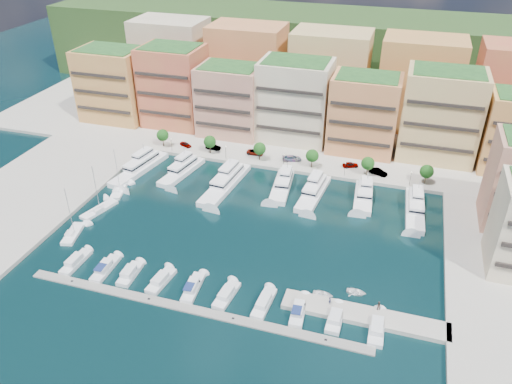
% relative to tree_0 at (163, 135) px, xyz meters
% --- Properties ---
extents(ground, '(400.00, 400.00, 0.00)m').
position_rel_tree_0_xyz_m(ground, '(40.00, -33.50, -4.74)').
color(ground, black).
rests_on(ground, ground).
extents(north_quay, '(220.00, 64.00, 2.00)m').
position_rel_tree_0_xyz_m(north_quay, '(40.00, 28.50, -4.74)').
color(north_quay, '#9E998E').
rests_on(north_quay, ground).
extents(west_quay, '(34.00, 76.00, 2.00)m').
position_rel_tree_0_xyz_m(west_quay, '(-22.00, -41.50, -4.74)').
color(west_quay, '#9E998E').
rests_on(west_quay, ground).
extents(hillside, '(240.00, 40.00, 58.00)m').
position_rel_tree_0_xyz_m(hillside, '(40.00, 76.50, -4.74)').
color(hillside, '#1B3B18').
rests_on(hillside, ground).
extents(south_pontoon, '(72.00, 2.20, 0.35)m').
position_rel_tree_0_xyz_m(south_pontoon, '(37.00, -63.50, -4.74)').
color(south_pontoon, gray).
rests_on(south_pontoon, ground).
extents(finger_pier, '(32.00, 5.00, 2.00)m').
position_rel_tree_0_xyz_m(finger_pier, '(70.00, -55.50, -4.74)').
color(finger_pier, '#9E998E').
rests_on(finger_pier, ground).
extents(apartment_0, '(22.00, 16.50, 24.80)m').
position_rel_tree_0_xyz_m(apartment_0, '(-26.00, 16.49, 8.57)').
color(apartment_0, '#C49047').
rests_on(apartment_0, north_quay).
extents(apartment_1, '(20.00, 16.50, 26.80)m').
position_rel_tree_0_xyz_m(apartment_1, '(-4.00, 18.49, 9.57)').
color(apartment_1, '#B6713C').
rests_on(apartment_1, north_quay).
extents(apartment_2, '(20.00, 15.50, 22.80)m').
position_rel_tree_0_xyz_m(apartment_2, '(17.00, 16.49, 7.57)').
color(apartment_2, tan).
rests_on(apartment_2, north_quay).
extents(apartment_3, '(22.00, 16.50, 25.80)m').
position_rel_tree_0_xyz_m(apartment_3, '(38.00, 18.49, 9.07)').
color(apartment_3, beige).
rests_on(apartment_3, north_quay).
extents(apartment_4, '(20.00, 15.50, 23.80)m').
position_rel_tree_0_xyz_m(apartment_4, '(60.00, 16.49, 8.07)').
color(apartment_4, '#E08854').
rests_on(apartment_4, north_quay).
extents(apartment_5, '(22.00, 16.50, 26.80)m').
position_rel_tree_0_xyz_m(apartment_5, '(82.00, 18.49, 9.57)').
color(apartment_5, tan).
rests_on(apartment_5, north_quay).
extents(backblock_0, '(26.00, 18.00, 30.00)m').
position_rel_tree_0_xyz_m(backblock_0, '(-15.00, 40.50, 11.26)').
color(backblock_0, beige).
rests_on(backblock_0, north_quay).
extents(backblock_1, '(26.00, 18.00, 30.00)m').
position_rel_tree_0_xyz_m(backblock_1, '(15.00, 40.50, 11.26)').
color(backblock_1, '#E08854').
rests_on(backblock_1, north_quay).
extents(backblock_2, '(26.00, 18.00, 30.00)m').
position_rel_tree_0_xyz_m(backblock_2, '(45.00, 40.50, 11.26)').
color(backblock_2, tan).
rests_on(backblock_2, north_quay).
extents(backblock_3, '(26.00, 18.00, 30.00)m').
position_rel_tree_0_xyz_m(backblock_3, '(75.00, 40.50, 11.26)').
color(backblock_3, '#C49047').
rests_on(backblock_3, north_quay).
extents(tree_0, '(3.80, 3.80, 5.65)m').
position_rel_tree_0_xyz_m(tree_0, '(0.00, 0.00, 0.00)').
color(tree_0, '#473323').
rests_on(tree_0, north_quay).
extents(tree_1, '(3.80, 3.80, 5.65)m').
position_rel_tree_0_xyz_m(tree_1, '(16.00, 0.00, 0.00)').
color(tree_1, '#473323').
rests_on(tree_1, north_quay).
extents(tree_2, '(3.80, 3.80, 5.65)m').
position_rel_tree_0_xyz_m(tree_2, '(32.00, 0.00, 0.00)').
color(tree_2, '#473323').
rests_on(tree_2, north_quay).
extents(tree_3, '(3.80, 3.80, 5.65)m').
position_rel_tree_0_xyz_m(tree_3, '(48.00, 0.00, 0.00)').
color(tree_3, '#473323').
rests_on(tree_3, north_quay).
extents(tree_4, '(3.80, 3.80, 5.65)m').
position_rel_tree_0_xyz_m(tree_4, '(64.00, 0.00, 0.00)').
color(tree_4, '#473323').
rests_on(tree_4, north_quay).
extents(tree_5, '(3.80, 3.80, 5.65)m').
position_rel_tree_0_xyz_m(tree_5, '(80.00, 0.00, 0.00)').
color(tree_5, '#473323').
rests_on(tree_5, north_quay).
extents(lamppost_0, '(0.30, 0.30, 4.20)m').
position_rel_tree_0_xyz_m(lamppost_0, '(4.00, -2.30, -0.92)').
color(lamppost_0, black).
rests_on(lamppost_0, north_quay).
extents(lamppost_1, '(0.30, 0.30, 4.20)m').
position_rel_tree_0_xyz_m(lamppost_1, '(22.00, -2.30, -0.92)').
color(lamppost_1, black).
rests_on(lamppost_1, north_quay).
extents(lamppost_2, '(0.30, 0.30, 4.20)m').
position_rel_tree_0_xyz_m(lamppost_2, '(40.00, -2.30, -0.92)').
color(lamppost_2, black).
rests_on(lamppost_2, north_quay).
extents(lamppost_3, '(0.30, 0.30, 4.20)m').
position_rel_tree_0_xyz_m(lamppost_3, '(58.00, -2.30, -0.92)').
color(lamppost_3, black).
rests_on(lamppost_3, north_quay).
extents(lamppost_4, '(0.30, 0.30, 4.20)m').
position_rel_tree_0_xyz_m(lamppost_4, '(76.00, -2.30, -0.92)').
color(lamppost_4, black).
rests_on(lamppost_4, north_quay).
extents(yacht_0, '(8.33, 23.25, 7.30)m').
position_rel_tree_0_xyz_m(yacht_0, '(-0.07, -14.96, -3.53)').
color(yacht_0, white).
rests_on(yacht_0, ground).
extents(yacht_1, '(7.60, 18.99, 7.30)m').
position_rel_tree_0_xyz_m(yacht_1, '(12.49, -13.02, -3.65)').
color(yacht_1, white).
rests_on(yacht_1, ground).
extents(yacht_2, '(7.40, 24.88, 7.30)m').
position_rel_tree_0_xyz_m(yacht_2, '(27.07, -15.72, -3.53)').
color(yacht_2, white).
rests_on(yacht_2, ground).
extents(yacht_3, '(6.22, 17.86, 7.30)m').
position_rel_tree_0_xyz_m(yacht_3, '(42.44, -12.51, -3.53)').
color(yacht_3, white).
rests_on(yacht_3, ground).
extents(yacht_4, '(6.41, 20.03, 7.30)m').
position_rel_tree_0_xyz_m(yacht_4, '(51.47, -13.57, -3.65)').
color(yacht_4, white).
rests_on(yacht_4, ground).
extents(yacht_5, '(5.76, 15.94, 7.30)m').
position_rel_tree_0_xyz_m(yacht_5, '(64.63, -11.66, -3.53)').
color(yacht_5, white).
rests_on(yacht_5, ground).
extents(yacht_6, '(5.39, 20.34, 7.30)m').
position_rel_tree_0_xyz_m(yacht_6, '(77.92, -13.73, -3.53)').
color(yacht_6, white).
rests_on(yacht_6, ground).
extents(cruiser_0, '(2.78, 8.86, 2.55)m').
position_rel_tree_0_xyz_m(cruiser_0, '(7.22, -58.10, -4.20)').
color(cruiser_0, silver).
rests_on(cruiser_0, ground).
extents(cruiser_1, '(2.89, 9.06, 2.66)m').
position_rel_tree_0_xyz_m(cruiser_1, '(14.68, -58.12, -4.17)').
color(cruiser_1, silver).
rests_on(cruiser_1, ground).
extents(cruiser_2, '(3.11, 7.74, 2.55)m').
position_rel_tree_0_xyz_m(cruiser_2, '(20.64, -58.08, -4.20)').
color(cruiser_2, silver).
rests_on(cruiser_2, ground).
extents(cruiser_3, '(3.65, 8.49, 2.55)m').
position_rel_tree_0_xyz_m(cruiser_3, '(28.00, -58.09, -4.20)').
color(cruiser_3, silver).
rests_on(cruiser_3, ground).
extents(cruiser_4, '(3.27, 9.10, 2.66)m').
position_rel_tree_0_xyz_m(cruiser_4, '(35.28, -58.12, -4.17)').
color(cruiser_4, silver).
rests_on(cruiser_4, ground).
extents(cruiser_5, '(3.53, 8.50, 2.55)m').
position_rel_tree_0_xyz_m(cruiser_5, '(42.66, -58.09, -4.20)').
color(cruiser_5, silver).
rests_on(cruiser_5, ground).
extents(cruiser_6, '(3.09, 9.02, 2.55)m').
position_rel_tree_0_xyz_m(cruiser_6, '(50.56, -58.10, -4.20)').
color(cruiser_6, silver).
rests_on(cruiser_6, ground).
extents(cruiser_7, '(3.13, 8.66, 2.66)m').
position_rel_tree_0_xyz_m(cruiser_7, '(57.61, -58.11, -4.17)').
color(cruiser_7, silver).
rests_on(cruiser_7, ground).
extents(cruiser_8, '(2.88, 7.62, 2.55)m').
position_rel_tree_0_xyz_m(cruiser_8, '(64.81, -58.08, -4.20)').
color(cruiser_8, silver).
rests_on(cruiser_8, ground).
extents(cruiser_9, '(2.96, 9.19, 2.55)m').
position_rel_tree_0_xyz_m(cruiser_9, '(72.64, -58.10, -4.20)').
color(cruiser_9, silver).
rests_on(cruiser_9, ground).
extents(sailboat_0, '(4.78, 9.16, 13.20)m').
position_rel_tree_0_xyz_m(sailboat_0, '(0.16, -48.99, -4.43)').
color(sailboat_0, white).
rests_on(sailboat_0, ground).
extents(sailboat_1, '(5.64, 10.91, 13.20)m').
position_rel_tree_0_xyz_m(sailboat_1, '(0.28, -37.88, -4.44)').
color(sailboat_1, white).
rests_on(sailboat_1, ground).
extents(sailboat_2, '(4.77, 9.04, 13.20)m').
position_rel_tree_0_xyz_m(sailboat_2, '(0.24, -27.97, -4.43)').
color(sailboat_2, white).
rests_on(sailboat_2, ground).
extents(tender_0, '(4.13, 2.96, 0.85)m').
position_rel_tree_0_xyz_m(tender_0, '(61.29, -51.96, -4.32)').
color(tender_0, white).
rests_on(tender_0, ground).
extents(tender_2, '(4.11, 2.96, 0.84)m').
position_rel_tree_0_xyz_m(tender_2, '(67.69, -49.23, -4.32)').
color(tender_2, white).
rests_on(tender_2, ground).
extents(car_0, '(4.49, 3.13, 1.42)m').
position_rel_tree_0_xyz_m(car_0, '(6.88, 1.77, -3.03)').
color(car_0, gray).
rests_on(car_0, north_quay).
extents(car_1, '(4.87, 1.81, 1.59)m').
position_rel_tree_0_xyz_m(car_1, '(15.98, 2.52, -2.95)').
color(car_1, gray).
rests_on(car_1, north_quay).
extents(car_2, '(5.30, 2.62, 1.44)m').
position_rel_tree_0_xyz_m(car_2, '(29.65, 3.03, -3.02)').
color(car_2, gray).
rests_on(car_2, north_quay).
extents(car_3, '(6.18, 4.42, 1.66)m').
position_rel_tree_0_xyz_m(car_3, '(41.43, 2.32, -2.91)').
color(car_3, gray).
rests_on(car_3, north_quay).
extents(car_4, '(4.96, 3.59, 1.57)m').
position_rel_tree_0_xyz_m(car_4, '(58.89, 3.47, -2.96)').
color(car_4, gray).
rests_on(car_4, north_quay).
extents(car_5, '(5.42, 3.53, 1.69)m').
position_rel_tree_0_xyz_m(car_5, '(67.19, 1.27, -2.90)').
color(car_5, gray).
rests_on(car_5, north_quay).
extents(person_0, '(0.73, 0.74, 1.72)m').
position_rel_tree_0_xyz_m(person_0, '(63.09, -54.78, -2.88)').
color(person_0, '#212343').
rests_on(person_0, finger_pier).
extents(person_1, '(1.05, 0.88, 1.94)m').
position_rel_tree_0_xyz_m(person_1, '(72.32, -53.50, -2.77)').
color(person_1, brown).
rests_on(person_1, finger_pier).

